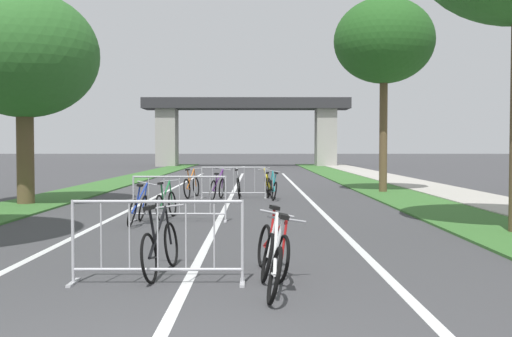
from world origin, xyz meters
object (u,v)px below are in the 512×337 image
object	(u,v)px
tree_right_pine_far	(381,42)
bicycle_silver_4	(236,186)
tree_left_oak_mid	(21,55)
crowd_barrier_third	(231,183)
bicycle_teal_6	(269,189)
bicycle_green_7	(163,204)
crowd_barrier_second	(177,199)
bicycle_orange_2	(189,186)
bicycle_red_9	(270,249)
bicycle_yellow_0	(266,186)
bicycle_blue_1	(135,208)
bicycle_black_5	(158,247)
bicycle_purple_3	(215,188)
bicycle_white_8	(269,262)
crowd_barrier_nearest	(155,243)

from	to	relation	value
tree_right_pine_far	bicycle_silver_4	distance (m)	7.73
tree_left_oak_mid	bicycle_silver_4	bearing A→B (deg)	23.47
crowd_barrier_third	bicycle_teal_6	bearing A→B (deg)	-19.51
tree_left_oak_mid	bicycle_green_7	xyz separation A→B (m)	(4.65, -3.45, -4.03)
tree_right_pine_far	tree_left_oak_mid	bearing A→B (deg)	-157.67
bicycle_green_7	crowd_barrier_second	bearing A→B (deg)	-45.51
bicycle_orange_2	bicycle_red_9	distance (m)	12.66
bicycle_orange_2	bicycle_green_7	bearing A→B (deg)	-78.63
bicycle_yellow_0	bicycle_blue_1	size ratio (longest dim) A/B	0.99
crowd_barrier_second	crowd_barrier_third	bearing A→B (deg)	80.92
bicycle_yellow_0	bicycle_teal_6	xyz separation A→B (m)	(0.11, -0.82, -0.03)
bicycle_black_5	crowd_barrier_second	bearing A→B (deg)	101.00
bicycle_purple_3	bicycle_white_8	world-z (taller)	bicycle_purple_3
bicycle_blue_1	bicycle_green_7	distance (m)	1.10
bicycle_green_7	bicycle_white_8	distance (m)	7.64
crowd_barrier_third	bicycle_blue_1	bearing A→B (deg)	-105.34
bicycle_red_9	tree_left_oak_mid	bearing A→B (deg)	-65.74
bicycle_blue_1	bicycle_white_8	world-z (taller)	bicycle_white_8
crowd_barrier_second	bicycle_red_9	distance (m)	6.09
crowd_barrier_second	bicycle_red_9	xyz separation A→B (m)	(1.98, -5.75, -0.17)
crowd_barrier_second	bicycle_yellow_0	world-z (taller)	crowd_barrier_second
bicycle_green_7	bicycle_purple_3	bearing A→B (deg)	88.15
bicycle_silver_4	bicycle_teal_6	bearing A→B (deg)	-35.86
bicycle_white_8	bicycle_red_9	world-z (taller)	bicycle_white_8
crowd_barrier_nearest	bicycle_silver_4	size ratio (longest dim) A/B	1.27
tree_right_pine_far	crowd_barrier_nearest	distance (m)	16.91
crowd_barrier_second	bicycle_silver_4	distance (m)	6.75
crowd_barrier_nearest	bicycle_yellow_0	distance (m)	13.07
crowd_barrier_second	bicycle_purple_3	size ratio (longest dim) A/B	1.24
bicycle_yellow_0	bicycle_purple_3	world-z (taller)	bicycle_purple_3
bicycle_silver_4	bicycle_white_8	xyz separation A→B (m)	(0.77, -13.42, -0.03)
tree_right_pine_far	bicycle_silver_4	world-z (taller)	tree_right_pine_far
bicycle_yellow_0	bicycle_teal_6	distance (m)	0.83
crowd_barrier_nearest	crowd_barrier_second	bearing A→B (deg)	94.80
bicycle_purple_3	bicycle_green_7	world-z (taller)	bicycle_purple_3
bicycle_black_5	bicycle_green_7	xyz separation A→B (m)	(-0.85, 6.26, -0.01)
tree_left_oak_mid	crowd_barrier_second	size ratio (longest dim) A/B	2.87
crowd_barrier_second	bicycle_teal_6	xyz separation A→B (m)	(2.28, 5.85, -0.16)
bicycle_purple_3	bicycle_silver_4	bearing A→B (deg)	63.91
tree_right_pine_far	crowd_barrier_third	distance (m)	7.86
crowd_barrier_second	bicycle_red_9	bearing A→B (deg)	-71.03
tree_right_pine_far	bicycle_red_9	size ratio (longest dim) A/B	4.40
bicycle_orange_2	bicycle_green_7	size ratio (longest dim) A/B	1.04
bicycle_silver_4	bicycle_green_7	xyz separation A→B (m)	(-1.54, -6.14, -0.03)
bicycle_green_7	bicycle_white_8	xyz separation A→B (m)	(2.32, -7.29, 0.00)
tree_left_oak_mid	bicycle_red_9	distance (m)	12.64
bicycle_blue_1	bicycle_red_9	distance (m)	5.98
bicycle_orange_2	bicycle_silver_4	xyz separation A→B (m)	(1.60, -0.03, 0.01)
bicycle_silver_4	bicycle_black_5	size ratio (longest dim) A/B	0.99
bicycle_blue_1	bicycle_black_5	distance (m)	5.43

